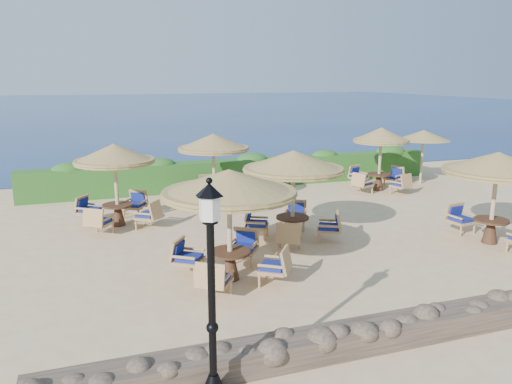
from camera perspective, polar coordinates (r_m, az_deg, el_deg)
name	(u,v)px	position (r m, az deg, el deg)	size (l,w,h in m)	color
ground	(312,235)	(15.31, 6.41, -4.87)	(120.00, 120.00, 0.00)	#DABA8A
sea	(124,107)	(83.51, -14.81, 9.39)	(160.00, 160.00, 0.00)	navy
hedge	(241,173)	(21.69, -1.69, 2.16)	(18.00, 0.90, 1.20)	#1F511A
stone_wall	(453,320)	(10.39, 21.59, -13.40)	(15.00, 0.65, 0.44)	brown
lamp_post	(212,305)	(7.23, -5.07, -12.72)	(0.44, 0.44, 3.31)	black
extra_parasol	(424,135)	(23.28, 18.61, 6.15)	(2.30, 2.30, 2.41)	tan
cafe_set_0	(229,202)	(11.42, -3.07, -1.11)	(3.13, 3.13, 2.65)	tan
cafe_set_1	(293,178)	(14.34, 4.27, 1.61)	(2.92, 2.92, 2.65)	tan
cafe_set_2	(497,174)	(15.52, 25.80, 1.91)	(2.99, 2.99, 2.65)	tan
cafe_set_3	(115,172)	(16.35, -15.77, 2.17)	(2.69, 2.69, 2.65)	tan
cafe_set_4	(214,155)	(18.54, -4.86, 4.26)	(2.77, 2.73, 2.65)	tan
cafe_set_5	(380,151)	(21.45, 14.03, 4.57)	(2.87, 2.87, 2.65)	tan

